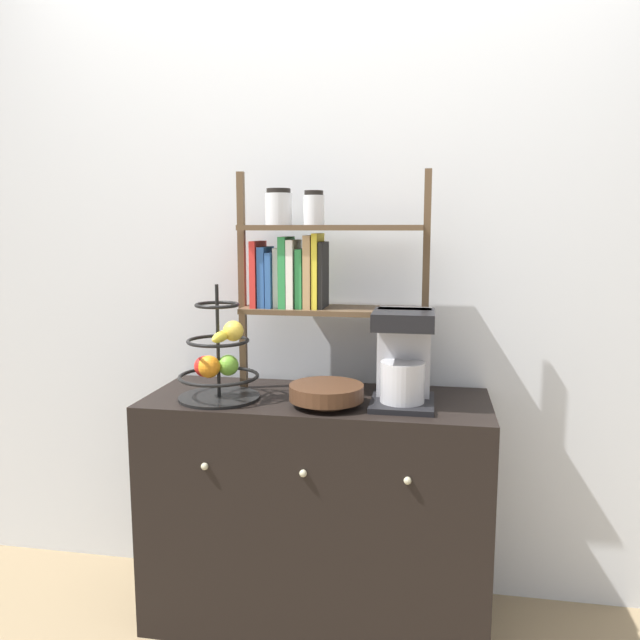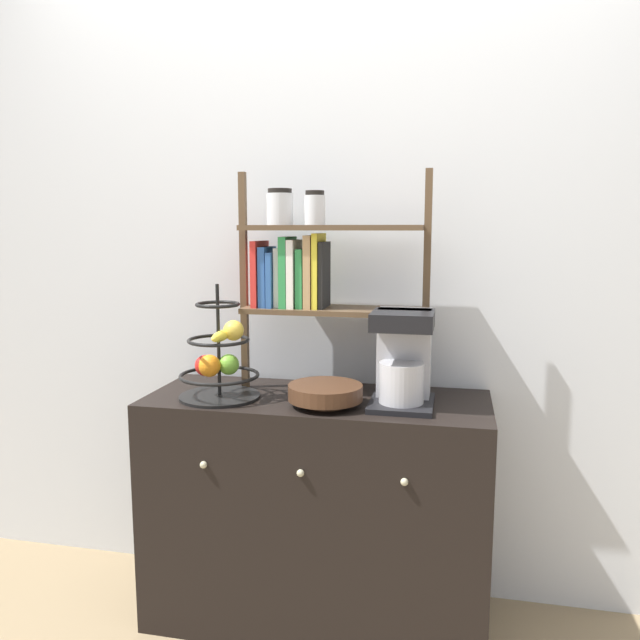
{
  "view_description": "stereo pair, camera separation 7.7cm",
  "coord_description": "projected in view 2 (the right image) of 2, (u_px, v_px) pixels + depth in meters",
  "views": [
    {
      "loc": [
        0.38,
        -1.83,
        1.4
      ],
      "look_at": [
        0.01,
        0.23,
        1.09
      ],
      "focal_mm": 35.0,
      "sensor_mm": 36.0,
      "label": 1
    },
    {
      "loc": [
        0.46,
        -1.81,
        1.4
      ],
      "look_at": [
        0.01,
        0.23,
        1.09
      ],
      "focal_mm": 35.0,
      "sensor_mm": 36.0,
      "label": 2
    }
  ],
  "objects": [
    {
      "name": "wall_back",
      "position": [
        333.0,
        255.0,
        2.35
      ],
      "size": [
        7.0,
        0.05,
        2.6
      ],
      "primitive_type": "cube",
      "color": "silver",
      "rests_on": "ground_plane"
    },
    {
      "name": "sideboard",
      "position": [
        317.0,
        509.0,
        2.22
      ],
      "size": [
        1.18,
        0.48,
        0.82
      ],
      "color": "black",
      "rests_on": "ground_plane"
    },
    {
      "name": "coffee_maker",
      "position": [
        403.0,
        358.0,
        2.05
      ],
      "size": [
        0.21,
        0.25,
        0.32
      ],
      "color": "black",
      "rests_on": "sideboard"
    },
    {
      "name": "fruit_stand",
      "position": [
        219.0,
        362.0,
        2.13
      ],
      "size": [
        0.28,
        0.28,
        0.39
      ],
      "color": "black",
      "rests_on": "sideboard"
    },
    {
      "name": "wooden_bowl",
      "position": [
        325.0,
        393.0,
        2.05
      ],
      "size": [
        0.25,
        0.25,
        0.07
      ],
      "color": "#422819",
      "rests_on": "sideboard"
    },
    {
      "name": "shelf_hutch",
      "position": [
        307.0,
        266.0,
        2.18
      ],
      "size": [
        0.67,
        0.2,
        0.78
      ],
      "color": "brown",
      "rests_on": "sideboard"
    }
  ]
}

